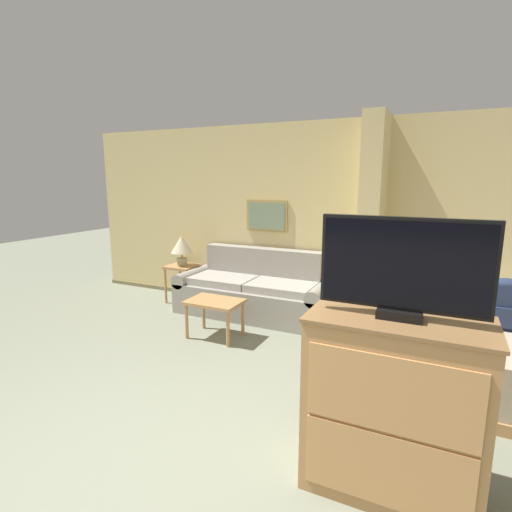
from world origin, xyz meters
TOP-DOWN VIEW (x-y plane):
  - ground_plane at (0.00, 0.00)m, footprint 20.00×20.00m
  - wall_back at (-0.00, 3.74)m, footprint 7.58×0.16m
  - wall_partition_pillar at (0.77, 3.37)m, footprint 0.24×0.62m
  - couch at (-0.74, 3.26)m, footprint 2.13×0.84m
  - coffee_table at (-0.80, 2.31)m, footprint 0.63×0.44m
  - side_table at (-1.98, 3.31)m, footprint 0.43×0.43m
  - table_lamp at (-1.98, 3.31)m, footprint 0.32×0.32m
  - tv_dresser at (1.37, 0.74)m, footprint 1.00×0.52m
  - tv at (1.37, 0.74)m, footprint 0.91×0.16m
  - bed at (1.97, 2.63)m, footprint 1.54×2.02m
  - backpack at (2.11, 2.55)m, footprint 0.31×0.21m

SIDE VIEW (x-z plane):
  - ground_plane at x=0.00m, z-range 0.00..0.00m
  - bed at x=1.97m, z-range 0.00..0.53m
  - couch at x=-0.74m, z-range -0.13..0.76m
  - coffee_table at x=-0.80m, z-range 0.16..0.61m
  - side_table at x=-1.98m, z-range 0.18..0.75m
  - tv_dresser at x=1.37m, z-range 0.00..1.09m
  - backpack at x=2.11m, z-range 0.53..0.99m
  - table_lamp at x=-1.98m, z-range 0.64..1.09m
  - wall_back at x=0.00m, z-range -0.01..2.59m
  - wall_partition_pillar at x=0.77m, z-range 0.00..2.60m
  - tv at x=1.37m, z-range 1.09..1.66m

